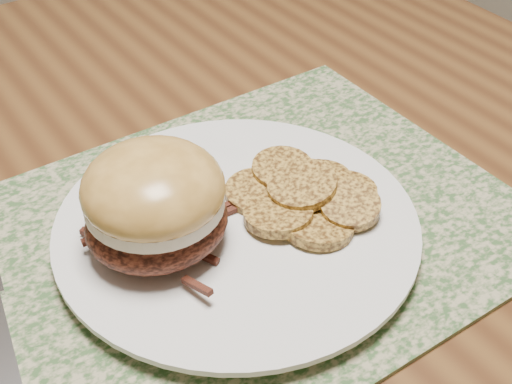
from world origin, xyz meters
TOP-DOWN VIEW (x-y plane):
  - placemat at (0.27, -0.06)m, footprint 0.45×0.33m
  - dinner_plate at (0.28, -0.07)m, footprint 0.26×0.26m
  - pork_sandwich at (0.22, -0.05)m, footprint 0.12×0.11m
  - roasted_potatoes at (0.33, -0.08)m, footprint 0.13×0.13m

SIDE VIEW (x-z plane):
  - placemat at x=0.27m, z-range 0.75..0.75m
  - dinner_plate at x=0.28m, z-range 0.75..0.77m
  - roasted_potatoes at x=0.33m, z-range 0.76..0.79m
  - pork_sandwich at x=0.22m, z-range 0.77..0.85m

